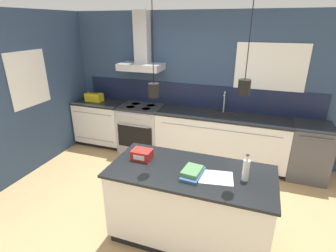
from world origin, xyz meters
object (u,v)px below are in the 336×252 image
oven_range (142,128)px  book_stack (192,172)px  bottle_on_island (246,170)px  dishwasher (308,151)px  red_supply_box (142,154)px  yellow_toolbox (94,97)px

oven_range → book_stack: size_ratio=2.63×
bottle_on_island → dishwasher: bearing=64.8°
oven_range → red_supply_box: (0.89, -1.86, 0.51)m
dishwasher → oven_range: bearing=-179.9°
book_stack → yellow_toolbox: bearing=141.9°
bottle_on_island → red_supply_box: (-1.17, 0.06, -0.07)m
red_supply_box → yellow_toolbox: yellow_toolbox is taller
dishwasher → book_stack: bearing=-125.3°
dishwasher → bottle_on_island: (-0.91, -1.93, 0.58)m
book_stack → yellow_toolbox: yellow_toolbox is taller
bottle_on_island → red_supply_box: bottle_on_island is taller
book_stack → yellow_toolbox: 3.27m
oven_range → yellow_toolbox: bearing=179.8°
bottle_on_island → yellow_toolbox: (-3.10, 1.93, -0.04)m
red_supply_box → yellow_toolbox: 2.68m
oven_range → book_stack: bearing=-52.6°
dishwasher → book_stack: 2.52m
bottle_on_island → red_supply_box: bearing=177.2°
oven_range → yellow_toolbox: 1.16m
yellow_toolbox → dishwasher: bearing=-0.0°
dishwasher → yellow_toolbox: 4.04m
oven_range → book_stack: book_stack is taller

